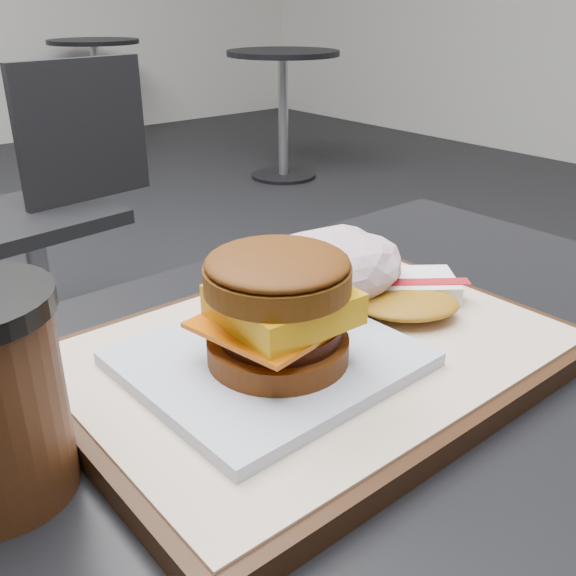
# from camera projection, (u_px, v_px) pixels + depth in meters

# --- Properties ---
(customer_table) EXTENTS (0.80, 0.60, 0.77)m
(customer_table) POSITION_uv_depth(u_px,v_px,m) (379.00, 566.00, 0.55)
(customer_table) COLOR #A5A5AA
(customer_table) RESTS_ON ground
(serving_tray) EXTENTS (0.38, 0.28, 0.02)m
(serving_tray) POSITION_uv_depth(u_px,v_px,m) (314.00, 355.00, 0.50)
(serving_tray) COLOR black
(serving_tray) RESTS_ON customer_table
(breakfast_sandwich) EXTENTS (0.19, 0.18, 0.09)m
(breakfast_sandwich) POSITION_uv_depth(u_px,v_px,m) (276.00, 320.00, 0.45)
(breakfast_sandwich) COLOR white
(breakfast_sandwich) RESTS_ON serving_tray
(hash_brown) EXTENTS (0.14, 0.13, 0.02)m
(hash_brown) POSITION_uv_depth(u_px,v_px,m) (406.00, 294.00, 0.55)
(hash_brown) COLOR white
(hash_brown) RESTS_ON serving_tray
(crumpled_wrapper) EXTENTS (0.14, 0.11, 0.06)m
(crumpled_wrapper) POSITION_uv_depth(u_px,v_px,m) (332.00, 267.00, 0.56)
(crumpled_wrapper) COLOR silver
(crumpled_wrapper) RESTS_ON serving_tray
(neighbor_chair) EXTENTS (0.62, 0.46, 0.88)m
(neighbor_chair) POSITION_uv_depth(u_px,v_px,m) (50.00, 196.00, 1.85)
(neighbor_chair) COLOR #A6A6AB
(neighbor_chair) RESTS_ON ground
(bg_table_near) EXTENTS (0.66, 0.66, 0.75)m
(bg_table_near) POSITION_uv_depth(u_px,v_px,m) (283.00, 84.00, 3.80)
(bg_table_near) COLOR black
(bg_table_near) RESTS_ON ground
(bg_table_far) EXTENTS (0.66, 0.66, 0.75)m
(bg_table_far) POSITION_uv_depth(u_px,v_px,m) (96.00, 66.00, 4.76)
(bg_table_far) COLOR black
(bg_table_far) RESTS_ON ground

